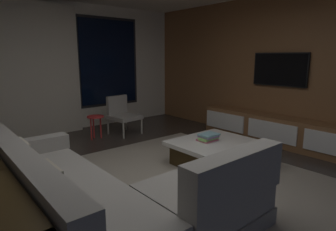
{
  "coord_description": "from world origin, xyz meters",
  "views": [
    {
      "loc": [
        -2.01,
        -2.46,
        1.58
      ],
      "look_at": [
        0.67,
        0.71,
        0.72
      ],
      "focal_mm": 30.64,
      "sensor_mm": 36.0,
      "label": 1
    }
  ],
  "objects": [
    {
      "name": "area_rug",
      "position": [
        0.35,
        -0.1,
        0.01
      ],
      "size": [
        3.2,
        3.8,
        0.01
      ],
      "primitive_type": "cube",
      "color": "gray",
      "rests_on": "floor"
    },
    {
      "name": "mounted_tv",
      "position": [
        2.95,
        0.25,
        1.35
      ],
      "size": [
        0.05,
        1.04,
        0.6
      ],
      "color": "black"
    },
    {
      "name": "side_stool",
      "position": [
        0.4,
        2.56,
        0.37
      ],
      "size": [
        0.32,
        0.32,
        0.46
      ],
      "color": "red",
      "rests_on": "floor"
    },
    {
      "name": "book_stack_on_coffee_table",
      "position": [
        1.07,
        0.26,
        0.42
      ],
      "size": [
        0.3,
        0.23,
        0.11
      ],
      "color": "#CF607C",
      "rests_on": "coffee_table"
    },
    {
      "name": "media_console",
      "position": [
        2.77,
        0.05,
        0.25
      ],
      "size": [
        0.46,
        3.1,
        0.52
      ],
      "color": "brown",
      "rests_on": "floor"
    },
    {
      "name": "accent_chair_near_window",
      "position": [
        1.01,
        2.6,
        0.43
      ],
      "size": [
        0.61,
        0.63,
        0.78
      ],
      "color": "#B2ADA0",
      "rests_on": "floor"
    },
    {
      "name": "media_wall",
      "position": [
        3.06,
        0.0,
        1.35
      ],
      "size": [
        0.12,
        7.8,
        2.7
      ],
      "color": "brown",
      "rests_on": "floor"
    },
    {
      "name": "floor",
      "position": [
        0.0,
        0.0,
        0.0
      ],
      "size": [
        9.2,
        9.2,
        0.0
      ],
      "primitive_type": "plane",
      "color": "#332B26"
    },
    {
      "name": "sectional_couch",
      "position": [
        -0.9,
        -0.22,
        0.29
      ],
      "size": [
        1.98,
        2.5,
        0.82
      ],
      "color": "gray",
      "rests_on": "floor"
    },
    {
      "name": "back_wall_with_window",
      "position": [
        -0.06,
        3.62,
        1.34
      ],
      "size": [
        6.6,
        0.3,
        2.7
      ],
      "color": "silver",
      "rests_on": "floor"
    },
    {
      "name": "coffee_table",
      "position": [
        1.12,
        0.11,
        0.19
      ],
      "size": [
        1.16,
        1.16,
        0.36
      ],
      "color": "#3A2A12",
      "rests_on": "floor"
    }
  ]
}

